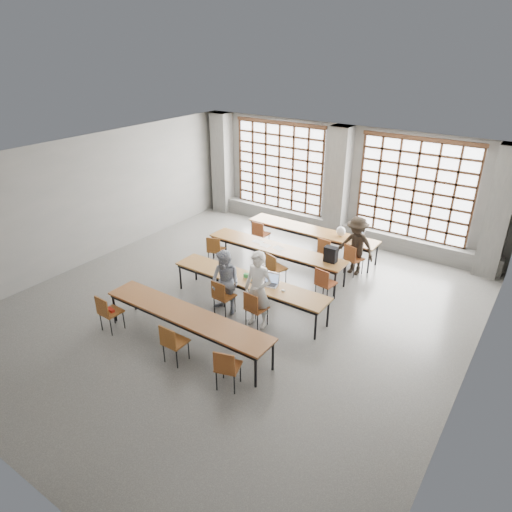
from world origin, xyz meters
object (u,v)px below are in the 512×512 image
Objects in this scene: chair_mid_left at (215,248)px; laptop_front at (271,282)px; desk_row_d at (186,316)px; chair_front_left at (222,294)px; chair_near_right at (227,365)px; red_pouch at (111,310)px; chair_near_mid at (172,340)px; chair_mid_centre at (274,266)px; student_female at (225,283)px; chair_back_right at (352,256)px; plastic_bag at (341,231)px; desk_row_c at (249,282)px; green_box at (249,276)px; backpack at (331,254)px; chair_back_mid at (326,250)px; desk_row_a at (311,232)px; desk_row_b at (275,249)px; chair_near_left at (107,310)px; chair_front_right at (254,306)px; chair_back_left at (260,232)px; chair_mid_right at (324,281)px; student_back at (356,246)px; mouse at (283,291)px; student_male at (258,290)px; phone at (253,283)px.

chair_mid_left is 2.81m from laptop_front.
chair_front_left is (-0.09, 1.29, -0.13)m from desk_row_d.
chair_near_right is at bearing -48.57° from chair_mid_left.
desk_row_d reaches higher than red_pouch.
chair_near_mid is at bearing -101.64° from laptop_front.
student_female reaches higher than chair_mid_centre.
chair_near_mid and chair_near_right have the same top height.
plastic_bag is (-0.68, 0.68, 0.34)m from chair_back_right.
chair_mid_centre and chair_near_mid have the same top height.
desk_row_c is at bearing 64.16° from chair_front_left.
chair_near_mid is 2.64m from green_box.
desk_row_c is at bearing -168.58° from laptop_front.
backpack reaches higher than chair_back_right.
chair_back_mid and chair_near_right have the same top height.
desk_row_b is (-0.21, -1.65, 0.00)m from desk_row_a.
chair_back_right is at bearing 89.74° from chair_near_right.
chair_near_left is 5.43m from backpack.
desk_row_a is at bearing 101.32° from chair_front_right.
chair_back_left is at bearing 119.55° from desk_row_c.
chair_mid_right is 1.00× the size of chair_near_left.
red_pouch is (-1.86, -2.55, -0.28)m from green_box.
student_back reaches higher than green_box.
mouse is at bearing -53.40° from desk_row_b.
chair_front_left is at bearing -109.76° from green_box.
desk_row_c is 2.26× the size of student_male.
phone is at bearing 85.57° from chair_near_mid.
student_female is at bearing -108.40° from student_back.
desk_row_d is at bearing -110.41° from backpack.
chair_mid_left is (-1.58, -0.63, -0.13)m from desk_row_b.
desk_row_b is at bearing 121.00° from chair_mid_centre.
plastic_bag is at bearing 77.02° from chair_front_left.
chair_mid_right is 2.11× the size of laptop_front.
desk_row_a is at bearing 130.03° from backpack.
chair_near_right is at bearing -65.12° from phone.
desk_row_b is at bearing 21.65° from chair_mid_left.
chair_mid_centre is at bearing 83.00° from chair_front_left.
chair_near_mid reaches higher than desk_row_b.
chair_back_mid is at bearing -38.41° from desk_row_a.
chair_front_right is 0.50× the size of student_male.
chair_mid_centre is 1.00× the size of chair_front_right.
student_male is at bearing -126.10° from mouse.
mouse is (1.40, -1.89, 0.08)m from desk_row_b.
green_box is at bearing -124.03° from backpack.
chair_mid_centre is 4.14m from red_pouch.
student_female is 0.96× the size of student_back.
desk_row_c is at bearing -76.42° from desk_row_b.
chair_back_mid is at bearing 65.57° from chair_near_left.
desk_row_c is 0.71m from chair_front_left.
laptop_front is at bearing -98.94° from student_back.
chair_near_mid is at bearing -84.29° from desk_row_b.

